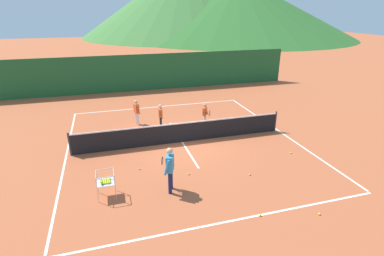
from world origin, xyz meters
TOP-DOWN VIEW (x-y plane):
  - ground_plane at (0.00, 0.00)m, footprint 120.00×120.00m
  - line_baseline_near at (0.00, -5.89)m, footprint 10.26×0.08m
  - line_baseline_far at (0.00, 5.70)m, footprint 10.26×0.08m
  - line_sideline_west at (-5.13, 0.00)m, footprint 0.08×11.59m
  - line_sideline_east at (5.13, 0.00)m, footprint 0.08×11.59m
  - line_service_center at (0.00, 0.00)m, footprint 0.08×5.23m
  - tennis_net at (0.00, 0.00)m, footprint 9.92×0.08m
  - instructor at (-1.41, -3.82)m, footprint 0.46×0.82m
  - student_0 at (-1.75, 2.92)m, footprint 0.31×0.57m
  - student_1 at (-0.63, 2.00)m, footprint 0.27×0.52m
  - student_2 at (1.70, 1.67)m, footprint 0.41×0.69m
  - ball_cart at (-3.53, -3.55)m, footprint 0.58×0.58m
  - tennis_ball_0 at (0.91, -5.93)m, footprint 0.07×0.07m
  - tennis_ball_1 at (4.23, -2.51)m, footprint 0.07×0.07m
  - tennis_ball_2 at (-2.27, -2.05)m, footprint 0.07×0.07m
  - tennis_ball_3 at (-0.51, -2.97)m, footprint 0.07×0.07m
  - tennis_ball_4 at (2.67, -6.39)m, footprint 0.07×0.07m
  - tennis_ball_5 at (1.69, -3.67)m, footprint 0.07×0.07m
  - windscreen_fence at (0.00, 10.16)m, footprint 22.56×0.08m
  - hill_0 at (25.36, 50.59)m, footprint 49.00×49.00m
  - hill_1 at (15.56, 56.84)m, footprint 45.46×45.46m

SIDE VIEW (x-z plane):
  - ground_plane at x=0.00m, z-range 0.00..0.00m
  - line_baseline_near at x=0.00m, z-range 0.00..0.01m
  - line_baseline_far at x=0.00m, z-range 0.00..0.01m
  - line_sideline_west at x=-5.13m, z-range 0.00..0.01m
  - line_sideline_east at x=5.13m, z-range 0.00..0.01m
  - line_service_center at x=0.00m, z-range 0.00..0.01m
  - tennis_ball_0 at x=0.91m, z-range 0.00..0.07m
  - tennis_ball_1 at x=4.23m, z-range 0.00..0.07m
  - tennis_ball_2 at x=-2.27m, z-range 0.00..0.07m
  - tennis_ball_3 at x=-0.51m, z-range 0.00..0.07m
  - tennis_ball_4 at x=2.67m, z-range 0.00..0.07m
  - tennis_ball_5 at x=1.69m, z-range 0.00..0.07m
  - tennis_net at x=0.00m, z-range -0.03..1.02m
  - ball_cart at x=-3.53m, z-range 0.13..1.03m
  - student_2 at x=1.70m, z-range 0.13..1.37m
  - student_1 at x=-0.63m, z-range 0.13..1.44m
  - student_0 at x=-1.75m, z-range 0.14..1.51m
  - instructor at x=-1.41m, z-range 0.16..1.80m
  - windscreen_fence at x=0.00m, z-range 0.00..2.73m
  - hill_0 at x=25.36m, z-range 0.00..12.06m
  - hill_1 at x=15.56m, z-range 0.00..15.13m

